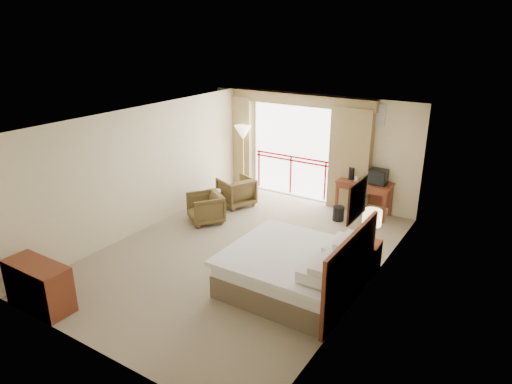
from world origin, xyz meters
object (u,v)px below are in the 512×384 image
Objects in this scene: table_lamp at (372,218)px; desk at (365,188)px; wastebasket at (338,213)px; armchair_far at (237,205)px; floor_lamp at (243,135)px; bed at (296,269)px; side_table at (213,198)px; nightstand at (367,257)px; tv at (378,177)px; dresser at (39,286)px; armchair_near at (206,222)px.

table_lamp is 0.48× the size of desk.
armchair_far reaches higher than wastebasket.
desk is at bearing 3.45° from floor_lamp.
bed is 4.24× the size of side_table.
desk is (-1.01, 2.61, 0.35)m from nightstand.
side_table is at bearing -151.84° from desk.
table_lamp is 2.45m from wastebasket.
nightstand is 1.46× the size of tv.
floor_lamp is at bearing -157.04° from tv.
floor_lamp reaches higher than bed.
wastebasket is at bearing -118.30° from desk.
wastebasket is at bearing 124.00° from armchair_far.
side_table reaches higher than wastebasket.
side_table is at bearing 148.50° from bed.
armchair_far is (-2.89, -1.20, -0.64)m from desk.
nightstand is 5.13m from floor_lamp.
side_table is at bearing 165.94° from nightstand.
table_lamp is 1.19× the size of side_table.
table_lamp is at bearing 57.55° from bed.
bed is at bearing 41.82° from dresser.
armchair_near is at bearing 90.29° from dresser.
dresser is at bearing 21.85° from armchair_far.
tv is 3.53m from armchair_far.
armchair_near is at bearing 178.16° from table_lamp.
desk reaches higher than armchair_near.
bed reaches higher than dresser.
dresser is (0.33, -6.31, -1.16)m from floor_lamp.
bed is 6.39× the size of wastebasket.
floor_lamp is (-0.46, 2.23, 1.54)m from armchair_near.
floor_lamp reaches higher than armchair_near.
armchair_far is 1.57× the size of side_table.
bed is 1.50m from nightstand.
tv reaches higher than armchair_far.
side_table is (-3.13, -1.82, -0.29)m from desk.
dresser is (0.12, -4.69, 0.04)m from side_table.
armchair_near is 1.48× the size of side_table.
table_lamp is 0.81× the size of armchair_near.
wastebasket is 0.45× the size of armchair_near.
wastebasket is at bearing -114.27° from tv.
bed is 2.87× the size of armchair_near.
bed is 5.21m from floor_lamp.
armchair_far is 5.33m from dresser.
wastebasket is (-1.36, 1.85, -0.87)m from table_lamp.
tv is (0.30, -0.06, 0.36)m from desk.
tv reaches higher than bed.
armchair_far is at bearing -65.37° from floor_lamp.
armchair_far is at bearing -159.54° from desk.
desk is 0.92m from wastebasket.
tv reaches higher than armchair_near.
bed reaches higher than wastebasket.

